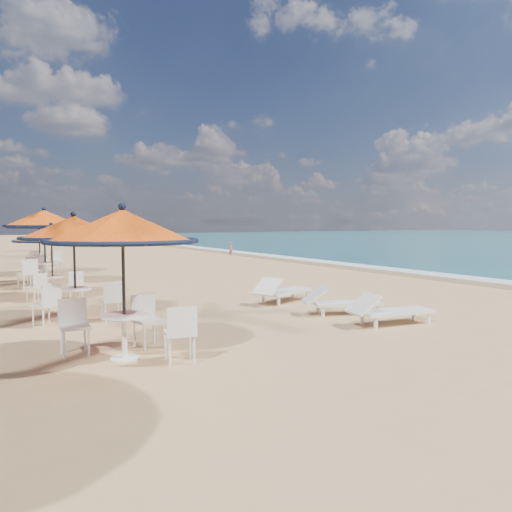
{
  "coord_description": "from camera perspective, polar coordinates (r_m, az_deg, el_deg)",
  "views": [
    {
      "loc": [
        -7.01,
        -7.91,
        2.15
      ],
      "look_at": [
        -0.14,
        4.0,
        1.2
      ],
      "focal_mm": 35.0,
      "sensor_mm": 36.0,
      "label": 1
    }
  ],
  "objects": [
    {
      "name": "ground",
      "position": [
        10.78,
        11.45,
        -7.63
      ],
      "size": [
        160.0,
        160.0,
        0.0
      ],
      "primitive_type": "plane",
      "color": "tan",
      "rests_on": "ground"
    },
    {
      "name": "foam_strip",
      "position": [
        24.31,
        12.31,
        -1.21
      ],
      "size": [
        1.2,
        140.0,
        0.04
      ],
      "primitive_type": "cube",
      "color": "white",
      "rests_on": "ground"
    },
    {
      "name": "wetsand_band",
      "position": [
        23.72,
        10.7,
        -1.32
      ],
      "size": [
        1.4,
        140.0,
        0.02
      ],
      "primitive_type": "cube",
      "color": "olive",
      "rests_on": "ground"
    },
    {
      "name": "station_0",
      "position": [
        7.98,
        -14.8,
        1.21
      ],
      "size": [
        2.34,
        2.34,
        2.44
      ],
      "color": "black",
      "rests_on": "ground"
    },
    {
      "name": "station_1",
      "position": [
        11.52,
        -20.05,
        2.01
      ],
      "size": [
        2.27,
        2.27,
        2.37
      ],
      "color": "black",
      "rests_on": "ground"
    },
    {
      "name": "station_2",
      "position": [
        15.02,
        -22.29,
        1.65
      ],
      "size": [
        2.04,
        2.04,
        2.13
      ],
      "color": "black",
      "rests_on": "ground"
    },
    {
      "name": "station_3",
      "position": [
        18.25,
        -23.19,
        2.96
      ],
      "size": [
        2.54,
        2.61,
        2.65
      ],
      "color": "black",
      "rests_on": "ground"
    },
    {
      "name": "station_4",
      "position": [
        22.09,
        -23.42,
        2.85
      ],
      "size": [
        2.42,
        2.42,
        2.53
      ],
      "color": "black",
      "rests_on": "ground"
    },
    {
      "name": "lounger_near",
      "position": [
        10.78,
        14.86,
        -5.97
      ],
      "size": [
        1.95,
        0.85,
        0.68
      ],
      "rotation": [
        0.0,
        0.0,
        -0.14
      ],
      "color": "white",
      "rests_on": "ground"
    },
    {
      "name": "lounger_mid",
      "position": [
        11.75,
        9.52,
        -5.14
      ],
      "size": [
        1.9,
        1.22,
        0.65
      ],
      "rotation": [
        0.0,
        0.0,
        -0.39
      ],
      "color": "white",
      "rests_on": "ground"
    },
    {
      "name": "lounger_far",
      "position": [
        13.28,
        2.95,
        -3.93
      ],
      "size": [
        2.05,
        1.3,
        0.7
      ],
      "rotation": [
        0.0,
        0.0,
        0.38
      ],
      "color": "white",
      "rests_on": "ground"
    },
    {
      "name": "person",
      "position": [
        31.67,
        -2.9,
        0.87
      ],
      "size": [
        0.27,
        0.36,
        0.9
      ],
      "primitive_type": "imported",
      "rotation": [
        0.0,
        0.0,
        1.76
      ],
      "color": "#875F44",
      "rests_on": "ground"
    }
  ]
}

